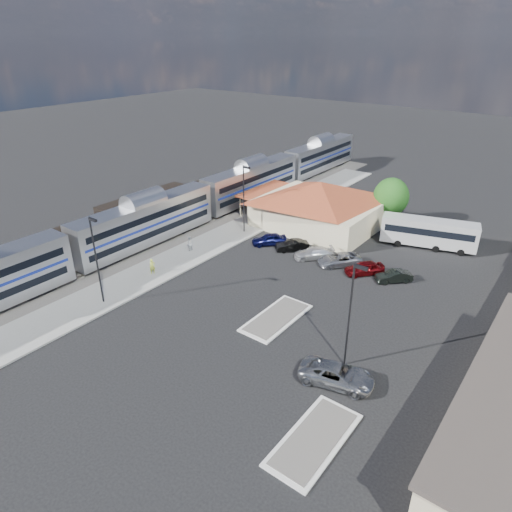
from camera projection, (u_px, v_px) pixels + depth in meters
The scene contains 22 objects.
ground at pixel (229, 314), 42.86m from camera, with size 280.00×280.00×0.00m, color black.
railbed at pixel (147, 233), 59.98m from camera, with size 16.00×100.00×0.12m, color #4C4944.
platform at pixel (185, 256), 53.64m from camera, with size 5.50×92.00×0.18m, color gray.
passenger_train at pixel (146, 224), 55.46m from camera, with size 3.00×104.00×5.55m.
freight_cars at pixel (145, 210), 62.59m from camera, with size 2.80×46.00×4.00m.
station_depot at pixel (319, 204), 61.11m from camera, with size 18.35×12.24×6.20m.
traffic_island_south at pixel (276, 318), 42.07m from camera, with size 3.30×7.50×0.21m.
traffic_island_north at pixel (314, 439), 29.49m from camera, with size 3.30×7.50×0.21m.
lamp_plat_s at pixel (96, 254), 42.16m from camera, with size 1.08×0.25×9.00m.
lamp_plat_n at pixel (244, 194), 57.88m from camera, with size 1.08×0.25×9.00m.
lamp_lot at pixel (351, 308), 33.93m from camera, with size 1.08×0.25×9.00m.
tree_depot at pixel (391, 197), 60.89m from camera, with size 4.71×4.71×6.63m.
suv at pixel (337, 375), 34.03m from camera, with size 2.61×5.66×1.57m, color #94979C.
coach_bus at pixel (429, 232), 55.32m from camera, with size 11.33×5.39×3.56m.
person_a at pixel (152, 266), 49.31m from camera, with size 0.62×0.41×1.71m, color #B6C63D.
person_b at pixel (189, 244), 54.58m from camera, with size 0.85×0.66×1.75m, color silver.
parked_car_a at pixel (269, 239), 56.55m from camera, with size 1.72×4.27×1.46m, color #0D1045.
parked_car_b at pixel (292, 245), 55.05m from camera, with size 1.41×4.03×1.33m, color black.
parked_car_c at pixel (314, 253), 53.09m from camera, with size 1.88×4.62×1.34m, color silver.
parked_car_d at pixel (339, 260), 51.55m from camera, with size 2.30×4.99×1.39m, color gray.
parked_car_e at pixel (365, 268), 49.58m from camera, with size 1.73×4.30×1.46m, color maroon.
parked_car_f at pixel (394, 276), 48.09m from camera, with size 1.34×3.86×1.27m, color black.
Camera 1 is at (23.88, -27.19, 23.74)m, focal length 32.00 mm.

